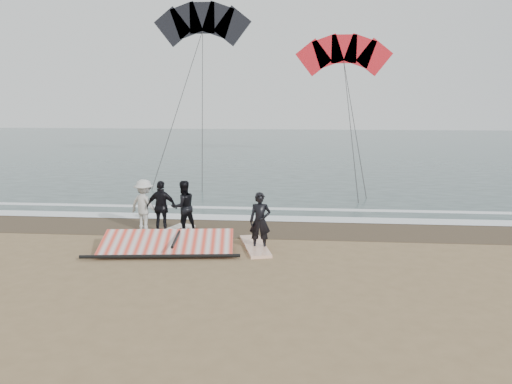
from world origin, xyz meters
TOP-DOWN VIEW (x-y plane):
  - ground at (0.00, 0.00)m, footprint 120.00×120.00m
  - sea at (0.00, 33.00)m, footprint 120.00×54.00m
  - wet_sand at (0.00, 4.50)m, footprint 120.00×2.80m
  - foam_near at (0.00, 5.90)m, footprint 120.00×0.90m
  - foam_far at (0.00, 7.60)m, footprint 120.00×0.45m
  - man_main at (0.51, 1.99)m, footprint 0.65×0.43m
  - board_white at (0.34, 2.18)m, footprint 1.19×2.35m
  - board_cream at (-2.74, 3.36)m, footprint 1.48×2.50m
  - trio_cluster at (-3.04, 3.75)m, footprint 2.63×1.18m
  - sail_rig at (-2.33, 1.66)m, footprint 4.58×2.16m
  - kite_red at (4.77, 24.76)m, footprint 7.80×8.03m
  - kite_dark at (-4.84, 21.29)m, footprint 7.20×5.29m

SIDE VIEW (x-z plane):
  - ground at x=0.00m, z-range 0.00..0.00m
  - wet_sand at x=0.00m, z-range 0.00..0.01m
  - sea at x=0.00m, z-range 0.00..0.02m
  - foam_near at x=0.00m, z-range 0.02..0.03m
  - foam_far at x=0.00m, z-range 0.02..0.03m
  - board_white at x=0.34m, z-range 0.00..0.09m
  - board_cream at x=-2.74m, z-range 0.00..0.10m
  - sail_rig at x=-2.33m, z-range -0.06..0.45m
  - man_main at x=0.51m, z-range 0.00..1.78m
  - trio_cluster at x=-3.04m, z-range -0.01..1.82m
  - kite_red at x=4.77m, z-range -1.28..16.10m
  - kite_dark at x=-4.84m, z-range 2.30..16.06m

